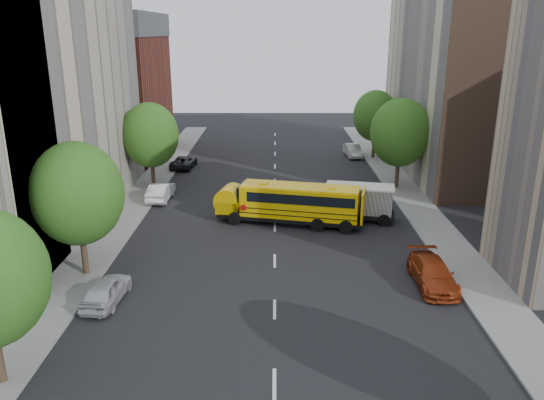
{
  "coord_description": "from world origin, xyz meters",
  "views": [
    {
      "loc": [
        0.01,
        -32.11,
        13.61
      ],
      "look_at": [
        -0.19,
        2.0,
        2.69
      ],
      "focal_mm": 35.0,
      "sensor_mm": 36.0,
      "label": 1
    }
  ],
  "objects_px": {
    "parked_car_2": "(184,162)",
    "parked_car_3": "(432,273)",
    "parked_car_1": "(161,191)",
    "street_tree_2": "(150,135)",
    "street_tree_4": "(400,133)",
    "parked_car_5": "(353,151)",
    "parked_car_0": "(106,290)",
    "school_bus": "(289,202)",
    "street_tree_5": "(375,116)",
    "safari_truck": "(353,201)",
    "street_tree_1": "(77,194)"
  },
  "relations": [
    {
      "from": "school_bus",
      "to": "parked_car_1",
      "type": "bearing_deg",
      "value": 164.62
    },
    {
      "from": "school_bus",
      "to": "parked_car_5",
      "type": "relative_size",
      "value": 2.56
    },
    {
      "from": "street_tree_2",
      "to": "safari_truck",
      "type": "distance_m",
      "value": 19.13
    },
    {
      "from": "street_tree_1",
      "to": "street_tree_4",
      "type": "bearing_deg",
      "value": 39.29
    },
    {
      "from": "parked_car_2",
      "to": "safari_truck",
      "type": "bearing_deg",
      "value": 139.25
    },
    {
      "from": "street_tree_2",
      "to": "parked_car_1",
      "type": "xyz_separation_m",
      "value": [
        1.4,
        -3.6,
        -4.09
      ]
    },
    {
      "from": "parked_car_0",
      "to": "parked_car_5",
      "type": "distance_m",
      "value": 38.16
    },
    {
      "from": "street_tree_1",
      "to": "parked_car_2",
      "type": "distance_m",
      "value": 25.76
    },
    {
      "from": "parked_car_2",
      "to": "parked_car_3",
      "type": "relative_size",
      "value": 0.92
    },
    {
      "from": "safari_truck",
      "to": "parked_car_3",
      "type": "height_order",
      "value": "safari_truck"
    },
    {
      "from": "street_tree_2",
      "to": "parked_car_1",
      "type": "distance_m",
      "value": 5.63
    },
    {
      "from": "parked_car_3",
      "to": "school_bus",
      "type": "bearing_deg",
      "value": 127.41
    },
    {
      "from": "street_tree_4",
      "to": "parked_car_5",
      "type": "relative_size",
      "value": 1.9
    },
    {
      "from": "street_tree_2",
      "to": "safari_truck",
      "type": "height_order",
      "value": "street_tree_2"
    },
    {
      "from": "street_tree_5",
      "to": "parked_car_1",
      "type": "bearing_deg",
      "value": -142.86
    },
    {
      "from": "street_tree_4",
      "to": "parked_car_2",
      "type": "height_order",
      "value": "street_tree_4"
    },
    {
      "from": "parked_car_5",
      "to": "parked_car_1",
      "type": "bearing_deg",
      "value": -144.08
    },
    {
      "from": "street_tree_4",
      "to": "parked_car_0",
      "type": "xyz_separation_m",
      "value": [
        -19.8,
        -21.29,
        -4.38
      ]
    },
    {
      "from": "street_tree_2",
      "to": "parked_car_1",
      "type": "height_order",
      "value": "street_tree_2"
    },
    {
      "from": "street_tree_4",
      "to": "parked_car_5",
      "type": "distance_m",
      "value": 13.5
    },
    {
      "from": "street_tree_5",
      "to": "parked_car_1",
      "type": "height_order",
      "value": "street_tree_5"
    },
    {
      "from": "school_bus",
      "to": "parked_car_2",
      "type": "xyz_separation_m",
      "value": [
        -10.5,
        16.56,
        -1.04
      ]
    },
    {
      "from": "parked_car_3",
      "to": "street_tree_4",
      "type": "bearing_deg",
      "value": 83.11
    },
    {
      "from": "safari_truck",
      "to": "parked_car_0",
      "type": "relative_size",
      "value": 1.6
    },
    {
      "from": "school_bus",
      "to": "parked_car_5",
      "type": "distance_m",
      "value": 23.15
    },
    {
      "from": "parked_car_5",
      "to": "street_tree_2",
      "type": "bearing_deg",
      "value": -152.98
    },
    {
      "from": "street_tree_2",
      "to": "parked_car_5",
      "type": "height_order",
      "value": "street_tree_2"
    },
    {
      "from": "safari_truck",
      "to": "parked_car_2",
      "type": "distance_m",
      "value": 21.95
    },
    {
      "from": "street_tree_2",
      "to": "parked_car_2",
      "type": "xyz_separation_m",
      "value": [
        1.54,
        7.35,
        -4.19
      ]
    },
    {
      "from": "safari_truck",
      "to": "street_tree_2",
      "type": "bearing_deg",
      "value": 165.15
    },
    {
      "from": "parked_car_3",
      "to": "parked_car_2",
      "type": "bearing_deg",
      "value": 124.14
    },
    {
      "from": "street_tree_2",
      "to": "parked_car_0",
      "type": "bearing_deg",
      "value": -84.1
    },
    {
      "from": "street_tree_5",
      "to": "safari_truck",
      "type": "bearing_deg",
      "value": -104.14
    },
    {
      "from": "parked_car_0",
      "to": "parked_car_3",
      "type": "relative_size",
      "value": 0.83
    },
    {
      "from": "parked_car_2",
      "to": "parked_car_3",
      "type": "height_order",
      "value": "parked_car_3"
    },
    {
      "from": "street_tree_2",
      "to": "parked_car_1",
      "type": "bearing_deg",
      "value": -68.76
    },
    {
      "from": "parked_car_2",
      "to": "street_tree_4",
      "type": "bearing_deg",
      "value": 165.16
    },
    {
      "from": "parked_car_3",
      "to": "parked_car_0",
      "type": "bearing_deg",
      "value": -173.66
    },
    {
      "from": "parked_car_1",
      "to": "parked_car_3",
      "type": "xyz_separation_m",
      "value": [
        18.4,
        -15.62,
        -0.01
      ]
    },
    {
      "from": "street_tree_5",
      "to": "parked_car_5",
      "type": "height_order",
      "value": "street_tree_5"
    },
    {
      "from": "street_tree_2",
      "to": "street_tree_4",
      "type": "bearing_deg",
      "value": 0.0
    },
    {
      "from": "street_tree_1",
      "to": "street_tree_5",
      "type": "height_order",
      "value": "street_tree_1"
    },
    {
      "from": "parked_car_2",
      "to": "parked_car_1",
      "type": "bearing_deg",
      "value": 94.18
    },
    {
      "from": "parked_car_2",
      "to": "school_bus",
      "type": "bearing_deg",
      "value": 127.3
    },
    {
      "from": "school_bus",
      "to": "parked_car_2",
      "type": "bearing_deg",
      "value": 134.79
    },
    {
      "from": "school_bus",
      "to": "street_tree_2",
      "type": "bearing_deg",
      "value": 155.0
    },
    {
      "from": "street_tree_2",
      "to": "street_tree_4",
      "type": "height_order",
      "value": "street_tree_4"
    },
    {
      "from": "parked_car_0",
      "to": "parked_car_2",
      "type": "height_order",
      "value": "parked_car_0"
    },
    {
      "from": "street_tree_4",
      "to": "street_tree_5",
      "type": "distance_m",
      "value": 12.01
    },
    {
      "from": "street_tree_2",
      "to": "parked_car_0",
      "type": "distance_m",
      "value": 21.79
    }
  ]
}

